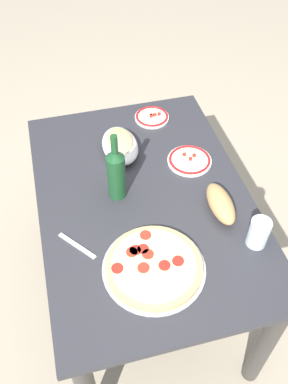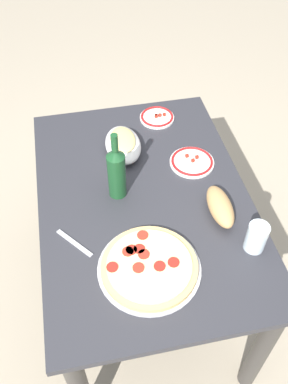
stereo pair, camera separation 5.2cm
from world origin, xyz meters
name	(u,v)px [view 2 (the right image)]	position (x,y,z in m)	size (l,w,h in m)	color
ground_plane	(144,287)	(0.00, 0.00, 0.00)	(8.00, 8.00, 0.00)	tan
dining_table	(144,217)	(0.00, 0.00, 0.58)	(1.19, 0.82, 0.70)	#2D2D33
pepperoni_pizza	(149,266)	(-0.32, 0.05, 0.72)	(0.35, 0.35, 0.03)	#B7B7BC
baked_pasta_dish	(123,144)	(0.28, 0.03, 0.74)	(0.24, 0.15, 0.08)	white
wine_bottle	(117,172)	(0.04, 0.10, 0.82)	(0.07, 0.07, 0.30)	#194723
water_glass	(256,237)	(-0.31, -0.33, 0.76)	(0.07, 0.07, 0.11)	silver
side_plate_near	(157,117)	(0.47, -0.16, 0.71)	(0.16, 0.16, 0.02)	white
side_plate_far	(192,162)	(0.15, -0.24, 0.71)	(0.19, 0.19, 0.02)	white
bread_loaf	(220,206)	(-0.14, -0.26, 0.74)	(0.20, 0.08, 0.08)	tan
fork_right	(74,243)	(-0.16, 0.29, 0.71)	(0.17, 0.02, 0.01)	#B7B7BC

